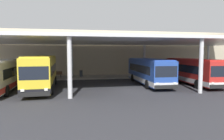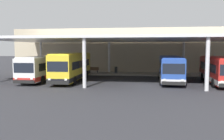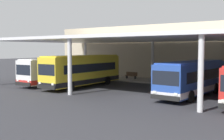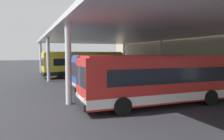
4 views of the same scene
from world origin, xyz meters
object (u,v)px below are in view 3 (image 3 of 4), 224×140
Objects in this scene: bus_second_bay at (83,70)px; bench_waiting at (131,75)px; trash_bin at (156,77)px; bus_nearest_bay at (58,71)px; bus_middle_bay at (192,78)px.

bus_second_bay is 9.24m from bench_waiting.
bench_waiting is 1.84× the size of trash_bin.
bus_nearest_bay reaches higher than bench_waiting.
bus_middle_bay reaches higher than trash_bin.
trash_bin is (8.33, 9.52, -0.98)m from bus_nearest_bay.
bench_waiting is at bearing 85.75° from bus_second_bay.
bus_nearest_bay is at bearing -177.34° from bus_second_bay.
bus_nearest_bay is 12.68m from trash_bin.
bench_waiting is at bearing 64.01° from bus_nearest_bay.
bench_waiting is at bearing 145.29° from bus_middle_bay.
bench_waiting is 3.79m from trash_bin.
bus_nearest_bay is 16.36m from bus_middle_bay.
bus_second_bay reaches higher than trash_bin.
bus_nearest_bay and bus_middle_bay have the same top height.
bus_middle_bay is (12.45, 0.99, -0.19)m from bus_second_bay.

